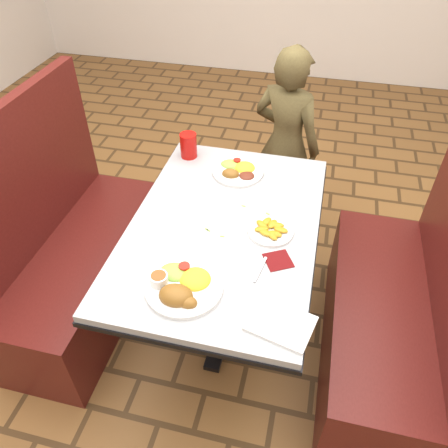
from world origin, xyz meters
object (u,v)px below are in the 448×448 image
at_px(diner_person, 285,145).
at_px(near_dinner_plate, 182,283).
at_px(booth_bench_left, 78,260).
at_px(dining_table, 224,240).
at_px(far_dinner_plate, 238,169).
at_px(red_tumbler, 189,145).
at_px(booth_bench_right, 391,319).
at_px(plantain_plate, 271,230).

xyz_separation_m(diner_person, near_dinner_plate, (-0.22, -1.35, 0.18)).
height_order(booth_bench_left, near_dinner_plate, booth_bench_left).
xyz_separation_m(dining_table, far_dinner_plate, (-0.02, 0.40, 0.12)).
relative_size(near_dinner_plate, red_tumbler, 2.24).
height_order(booth_bench_right, red_tumbler, booth_bench_right).
distance_m(booth_bench_left, red_tumbler, 0.84).
bearing_deg(near_dinner_plate, far_dinner_plate, 87.03).
xyz_separation_m(booth_bench_right, near_dinner_plate, (-0.86, -0.39, 0.45)).
distance_m(booth_bench_right, near_dinner_plate, 1.05).
distance_m(dining_table, booth_bench_right, 0.86).
xyz_separation_m(booth_bench_left, far_dinner_plate, (0.78, 0.40, 0.44)).
xyz_separation_m(booth_bench_left, booth_bench_right, (1.60, 0.00, 0.00)).
bearing_deg(booth_bench_left, booth_bench_right, 0.00).
relative_size(booth_bench_right, near_dinner_plate, 4.13).
bearing_deg(plantain_plate, diner_person, 93.04).
height_order(booth_bench_left, diner_person, diner_person).
xyz_separation_m(near_dinner_plate, red_tumbler, (-0.24, 0.87, 0.03)).
bearing_deg(booth_bench_left, red_tumbler, 44.45).
bearing_deg(far_dinner_plate, diner_person, 72.77).
bearing_deg(booth_bench_right, plantain_plate, -179.50).
xyz_separation_m(booth_bench_left, diner_person, (0.95, 0.96, 0.27)).
height_order(diner_person, plantain_plate, diner_person).
height_order(booth_bench_right, near_dinner_plate, booth_bench_right).
xyz_separation_m(near_dinner_plate, far_dinner_plate, (0.04, 0.79, -0.01)).
bearing_deg(near_dinner_plate, dining_table, 80.74).
xyz_separation_m(dining_table, near_dinner_plate, (-0.06, -0.39, 0.13)).
bearing_deg(dining_table, plantain_plate, -1.46).
distance_m(dining_table, plantain_plate, 0.23).
height_order(booth_bench_left, plantain_plate, booth_bench_left).
relative_size(booth_bench_left, far_dinner_plate, 4.74).
bearing_deg(booth_bench_right, diner_person, 123.86).
distance_m(diner_person, plantain_plate, 0.98).
xyz_separation_m(dining_table, plantain_plate, (0.20, -0.01, 0.11)).
relative_size(booth_bench_right, far_dinner_plate, 4.74).
distance_m(booth_bench_right, red_tumbler, 1.30).
bearing_deg(booth_bench_right, far_dinner_plate, 154.31).
bearing_deg(diner_person, far_dinner_plate, 94.49).
bearing_deg(red_tumbler, plantain_plate, -43.73).
bearing_deg(plantain_plate, booth_bench_left, 179.70).
bearing_deg(diner_person, booth_bench_right, 145.59).
relative_size(plantain_plate, red_tumbler, 1.49).
height_order(near_dinner_plate, far_dinner_plate, near_dinner_plate).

